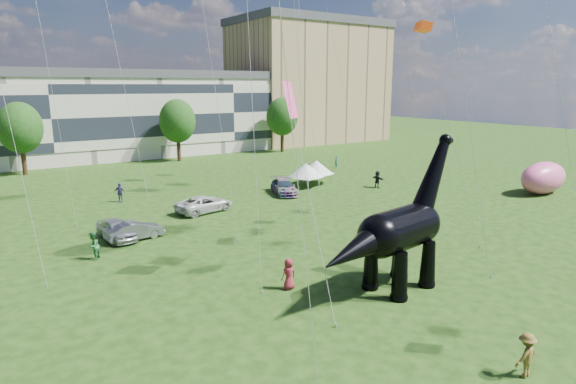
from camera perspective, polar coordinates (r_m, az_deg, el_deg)
ground at (r=24.82m, az=16.61°, el=-13.92°), size 220.00×220.00×0.00m
terrace_row at (r=76.57m, az=-26.81°, el=7.59°), size 78.00×11.00×12.00m
apartment_block at (r=97.58m, az=2.40°, el=12.63°), size 28.00×18.00×22.00m
tree_mid_left at (r=67.20m, az=-29.22°, el=7.09°), size 5.20×5.20×9.44m
tree_mid_right at (r=71.68m, az=-12.99°, el=8.59°), size 5.20×5.20×9.44m
tree_far_right at (r=79.88m, az=-0.71°, el=9.28°), size 5.20×5.20×9.44m
dinosaur_sculpture at (r=26.14m, az=12.71°, el=-4.77°), size 10.41×3.33×8.47m
car_silver at (r=36.69m, az=-19.67°, el=-4.19°), size 2.24×4.51×1.48m
car_grey at (r=36.21m, az=-17.71°, el=-4.39°), size 4.16×1.78×1.34m
car_white at (r=42.58m, az=-9.87°, el=-1.40°), size 5.55×3.38×1.44m
car_dark at (r=48.88m, az=-0.49°, el=0.61°), size 3.64×5.43×1.46m
gazebo_near at (r=54.12m, az=3.37°, el=2.95°), size 4.71×4.71×2.62m
gazebo_far at (r=52.27m, az=2.13°, el=2.59°), size 4.62×4.62×2.58m
inflatable_pink at (r=55.47m, az=28.00°, el=1.50°), size 6.64×3.52×3.26m
visitors at (r=34.79m, az=-7.54°, el=-4.19°), size 53.01×41.33×1.84m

